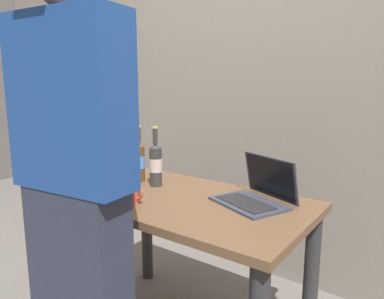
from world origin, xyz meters
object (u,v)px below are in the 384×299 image
(beer_bottle_amber, at_px, (139,160))
(person_figure, at_px, (76,196))
(laptop, at_px, (257,193))
(coffee_mug, at_px, (132,192))
(beer_bottle_dark, at_px, (156,163))

(beer_bottle_amber, distance_m, person_figure, 0.77)
(person_figure, bearing_deg, laptop, 62.93)
(beer_bottle_amber, relative_size, coffee_mug, 2.74)
(beer_bottle_dark, bearing_deg, person_figure, -72.39)
(laptop, xyz_separation_m, beer_bottle_amber, (-0.73, -0.05, 0.08))
(beer_bottle_dark, height_order, person_figure, person_figure)
(beer_bottle_amber, relative_size, beer_bottle_dark, 0.98)
(beer_bottle_amber, height_order, coffee_mug, beer_bottle_amber)
(laptop, bearing_deg, beer_bottle_dark, -174.10)
(beer_bottle_amber, height_order, person_figure, person_figure)
(beer_bottle_amber, bearing_deg, person_figure, -62.46)
(laptop, relative_size, coffee_mug, 3.47)
(beer_bottle_amber, bearing_deg, coffee_mug, -50.81)
(laptop, xyz_separation_m, beer_bottle_dark, (-0.58, -0.06, 0.08))
(coffee_mug, bearing_deg, person_figure, -73.69)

